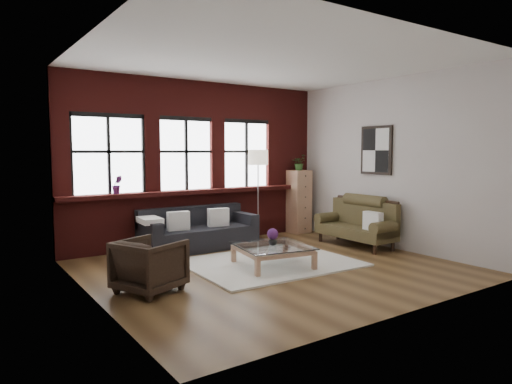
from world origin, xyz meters
TOP-DOWN VIEW (x-y plane):
  - floor at (0.00, 0.00)m, footprint 5.50×5.50m
  - ceiling at (0.00, 0.00)m, footprint 5.50×5.50m
  - wall_back at (0.00, 2.50)m, footprint 5.50×0.00m
  - wall_front at (0.00, -2.50)m, footprint 5.50×0.00m
  - wall_left at (-2.75, 0.00)m, footprint 0.00×5.00m
  - wall_right at (2.75, 0.00)m, footprint 0.00×5.00m
  - brick_backwall at (0.00, 2.44)m, footprint 5.50×0.12m
  - sill_ledge at (0.00, 2.35)m, footprint 5.50×0.30m
  - window_left at (-1.80, 2.45)m, footprint 1.38×0.10m
  - window_mid at (-0.30, 2.45)m, footprint 1.38×0.10m
  - window_right at (1.10, 2.45)m, footprint 1.38×0.10m
  - wall_poster at (2.72, 0.30)m, footprint 0.05×0.74m
  - shag_rug at (0.13, 0.23)m, footprint 2.69×2.15m
  - dark_sofa at (-0.31, 1.90)m, footprint 2.16×0.88m
  - pillow_a at (-0.77, 1.80)m, footprint 0.41×0.19m
  - pillow_b at (0.05, 1.80)m, footprint 0.42×0.20m
  - vintage_settee at (2.30, 0.42)m, footprint 0.74×1.67m
  - pillow_settee at (2.22, -0.09)m, footprint 0.15×0.38m
  - armchair at (-2.06, -0.10)m, footprint 1.00×0.99m
  - coffee_table at (0.02, 0.02)m, footprint 1.25×1.25m
  - vase at (0.02, 0.02)m, footprint 0.18×0.18m
  - flowers at (0.02, 0.02)m, footprint 0.18×0.18m
  - drawer_chest at (2.35, 2.19)m, footprint 0.43×0.43m
  - potted_plant_top at (2.35, 2.19)m, footprint 0.37×0.34m
  - floor_lamp at (1.04, 1.90)m, footprint 0.40×0.40m
  - sill_plant at (-1.70, 2.32)m, footprint 0.19×0.16m

SIDE VIEW (x-z plane):
  - floor at x=0.00m, z-range 0.00..0.00m
  - shag_rug at x=0.13m, z-range 0.00..0.03m
  - coffee_table at x=0.02m, z-range -0.01..0.35m
  - armchair at x=-2.06m, z-range 0.00..0.70m
  - dark_sofa at x=-0.31m, z-range 0.00..0.78m
  - vase at x=0.02m, z-range 0.35..0.49m
  - vintage_settee at x=2.30m, z-range 0.00..0.89m
  - flowers at x=0.02m, z-range 0.44..0.62m
  - pillow_settee at x=2.22m, z-range 0.39..0.73m
  - pillow_a at x=-0.77m, z-range 0.41..0.75m
  - pillow_b at x=0.05m, z-range 0.41..0.75m
  - drawer_chest at x=2.35m, z-range 0.00..1.41m
  - floor_lamp at x=1.04m, z-range 0.00..2.01m
  - sill_ledge at x=0.00m, z-range 1.00..1.08m
  - sill_plant at x=-1.70m, z-range 1.08..1.41m
  - potted_plant_top at x=2.35m, z-range 1.41..1.76m
  - wall_back at x=0.00m, z-range -1.15..4.35m
  - wall_front at x=0.00m, z-range -1.15..4.35m
  - wall_left at x=-2.75m, z-range -0.90..4.10m
  - wall_right at x=2.75m, z-range -0.90..4.10m
  - brick_backwall at x=0.00m, z-range 0.00..3.20m
  - window_left at x=-1.80m, z-range 1.00..2.50m
  - window_mid at x=-0.30m, z-range 1.00..2.50m
  - window_right at x=1.10m, z-range 1.00..2.50m
  - wall_poster at x=2.72m, z-range 1.38..2.32m
  - ceiling at x=0.00m, z-range 3.20..3.20m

